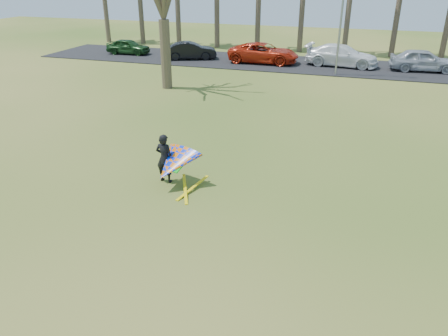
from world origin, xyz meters
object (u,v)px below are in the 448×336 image
(car_0, at_px, (128,47))
(car_3, at_px, (342,55))
(car_2, at_px, (263,53))
(car_1, at_px, (191,51))
(streetlight, at_px, (345,10))
(car_4, at_px, (423,60))
(kite_flyer, at_px, (172,163))

(car_0, distance_m, car_3, 18.38)
(car_2, relative_size, car_3, 1.01)
(car_0, xyz_separation_m, car_1, (6.16, -0.51, 0.05))
(streetlight, xyz_separation_m, car_0, (-18.38, 2.80, -3.75))
(car_0, xyz_separation_m, car_4, (24.21, 0.35, 0.15))
(car_3, relative_size, car_4, 1.18)
(car_0, bearing_deg, car_1, -96.76)
(car_2, bearing_deg, car_0, 89.22)
(car_2, bearing_deg, kite_flyer, -175.02)
(kite_flyer, bearing_deg, car_1, 110.18)
(streetlight, relative_size, car_2, 1.43)
(streetlight, xyz_separation_m, car_1, (-12.22, 2.29, -3.70))
(car_0, distance_m, kite_flyer, 26.58)
(streetlight, bearing_deg, car_2, 156.64)
(car_2, xyz_separation_m, kite_flyer, (1.93, -22.28, 0.02))
(car_1, bearing_deg, car_0, 62.75)
(car_1, height_order, kite_flyer, kite_flyer)
(car_0, relative_size, car_1, 0.90)
(car_4, bearing_deg, car_3, 84.88)
(car_0, height_order, car_2, car_2)
(car_3, bearing_deg, streetlight, -173.84)
(car_0, bearing_deg, kite_flyer, -149.66)
(streetlight, xyz_separation_m, car_3, (-0.01, 3.23, -3.60))
(car_0, relative_size, car_4, 0.82)
(car_0, xyz_separation_m, car_2, (12.30, -0.18, 0.12))
(streetlight, distance_m, car_4, 7.54)
(car_2, height_order, car_4, car_4)
(car_2, distance_m, car_3, 6.10)
(car_1, distance_m, car_2, 6.15)
(car_0, height_order, car_3, car_3)
(streetlight, bearing_deg, car_3, 90.19)
(car_1, relative_size, car_4, 0.91)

